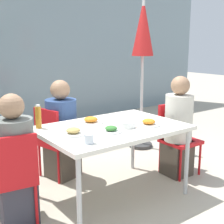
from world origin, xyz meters
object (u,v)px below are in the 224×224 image
at_px(chair_left, 12,174).
at_px(closed_umbrella, 143,38).
at_px(drinking_cup, 89,139).
at_px(salad_bowl, 128,125).
at_px(bottle, 38,117).
at_px(person_right, 178,129).
at_px(person_left, 15,163).
at_px(chair_far, 54,138).
at_px(chair_right, 176,133).
at_px(person_far, 62,133).

distance_m(chair_left, closed_umbrella, 2.78).
xyz_separation_m(drinking_cup, salad_bowl, (0.58, 0.20, -0.01)).
bearing_deg(bottle, chair_left, -140.36).
relative_size(person_right, drinking_cup, 14.54).
bearing_deg(closed_umbrella, person_left, -158.56).
bearing_deg(closed_umbrella, chair_far, -171.43).
height_order(chair_right, person_far, person_far).
relative_size(person_right, chair_far, 1.42).
xyz_separation_m(chair_far, closed_umbrella, (1.59, 0.24, 1.15)).
height_order(person_left, bottle, person_left).
bearing_deg(person_far, chair_left, -64.11).
distance_m(person_right, drinking_cup, 1.49).
height_order(person_left, salad_bowl, person_left).
bearing_deg(person_right, closed_umbrella, -106.49).
relative_size(person_far, bottle, 4.97).
bearing_deg(chair_left, person_right, 4.90).
distance_m(person_right, closed_umbrella, 1.54).
distance_m(bottle, drinking_cup, 0.73).
xyz_separation_m(chair_far, salad_bowl, (0.38, -0.90, 0.29)).
relative_size(person_left, chair_far, 1.37).
bearing_deg(person_right, person_left, -2.68).
bearing_deg(person_right, chair_right, -121.88).
relative_size(person_left, closed_umbrella, 0.53).
relative_size(chair_right, salad_bowl, 5.66).
bearing_deg(salad_bowl, drinking_cup, -161.25).
bearing_deg(chair_right, bottle, -9.76).
bearing_deg(chair_far, closed_umbrella, 84.65).
height_order(chair_far, salad_bowl, chair_far).
bearing_deg(person_right, chair_left, -0.44).
relative_size(person_left, person_right, 0.97).
bearing_deg(person_left, closed_umbrella, 28.66).
height_order(person_right, bottle, person_right).
distance_m(chair_left, salad_bowl, 1.18).
xyz_separation_m(chair_left, person_right, (1.99, -0.08, 0.08)).
height_order(chair_left, person_right, person_right).
height_order(person_left, closed_umbrella, closed_umbrella).
height_order(person_far, bottle, person_far).
bearing_deg(chair_right, person_right, 58.12).
bearing_deg(chair_left, bottle, 46.86).
relative_size(chair_left, chair_far, 1.00).
bearing_deg(person_far, chair_far, -121.88).
distance_m(person_right, chair_far, 1.48).
distance_m(person_far, closed_umbrella, 1.88).
bearing_deg(chair_far, chair_right, 46.62).
bearing_deg(person_far, drinking_cup, -29.36).
bearing_deg(salad_bowl, chair_far, 112.68).
relative_size(chair_left, drinking_cup, 10.25).
bearing_deg(person_far, person_left, -65.16).
distance_m(chair_far, bottle, 0.64).
xyz_separation_m(chair_left, bottle, (0.41, 0.34, 0.38)).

